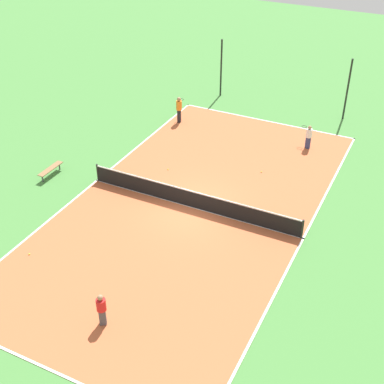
# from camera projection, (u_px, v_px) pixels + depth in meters

# --- Properties ---
(ground_plane) EXTENTS (80.00, 80.00, 0.00)m
(ground_plane) POSITION_uv_depth(u_px,v_px,m) (192.00, 207.00, 26.14)
(ground_plane) COLOR #47843D
(court_surface) EXTENTS (11.29, 21.64, 0.02)m
(court_surface) POSITION_uv_depth(u_px,v_px,m) (192.00, 207.00, 26.13)
(court_surface) COLOR #C66038
(court_surface) RESTS_ON ground_plane
(tennis_net) EXTENTS (11.09, 0.10, 0.99)m
(tennis_net) POSITION_uv_depth(u_px,v_px,m) (192.00, 198.00, 25.85)
(tennis_net) COLOR black
(tennis_net) RESTS_ON court_surface
(bench) EXTENTS (0.36, 1.71, 0.45)m
(bench) POSITION_uv_depth(u_px,v_px,m) (51.00, 169.00, 28.41)
(bench) COLOR olive
(bench) RESTS_ON ground_plane
(player_center_orange) EXTENTS (0.54, 0.98, 1.69)m
(player_center_orange) POSITION_uv_depth(u_px,v_px,m) (179.00, 108.00, 33.53)
(player_center_orange) COLOR black
(player_center_orange) RESTS_ON court_surface
(player_coach_red) EXTENTS (0.50, 0.50, 1.43)m
(player_coach_red) POSITION_uv_depth(u_px,v_px,m) (101.00, 308.00, 19.37)
(player_coach_red) COLOR #4C4C51
(player_coach_red) RESTS_ON court_surface
(player_near_white) EXTENTS (0.90, 0.89, 1.42)m
(player_near_white) POSITION_uv_depth(u_px,v_px,m) (309.00, 135.00, 30.75)
(player_near_white) COLOR navy
(player_near_white) RESTS_ON court_surface
(tennis_ball_near_net) EXTENTS (0.07, 0.07, 0.07)m
(tennis_ball_near_net) POSITION_uv_depth(u_px,v_px,m) (168.00, 169.00, 29.06)
(tennis_ball_near_net) COLOR #CCE033
(tennis_ball_near_net) RESTS_ON court_surface
(tennis_ball_right_alley) EXTENTS (0.07, 0.07, 0.07)m
(tennis_ball_right_alley) POSITION_uv_depth(u_px,v_px,m) (29.00, 254.00, 23.09)
(tennis_ball_right_alley) COLOR #CCE033
(tennis_ball_right_alley) RESTS_ON court_surface
(tennis_ball_midcourt) EXTENTS (0.07, 0.07, 0.07)m
(tennis_ball_midcourt) POSITION_uv_depth(u_px,v_px,m) (261.00, 172.00, 28.85)
(tennis_ball_midcourt) COLOR #CCE033
(tennis_ball_midcourt) RESTS_ON court_surface
(fence_post_back_left) EXTENTS (0.12, 0.12, 3.98)m
(fence_post_back_left) POSITION_uv_depth(u_px,v_px,m) (221.00, 68.00, 36.60)
(fence_post_back_left) COLOR black
(fence_post_back_left) RESTS_ON ground_plane
(fence_post_back_right) EXTENTS (0.12, 0.12, 3.98)m
(fence_post_back_right) POSITION_uv_depth(u_px,v_px,m) (347.00, 90.00, 33.41)
(fence_post_back_right) COLOR black
(fence_post_back_right) RESTS_ON ground_plane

